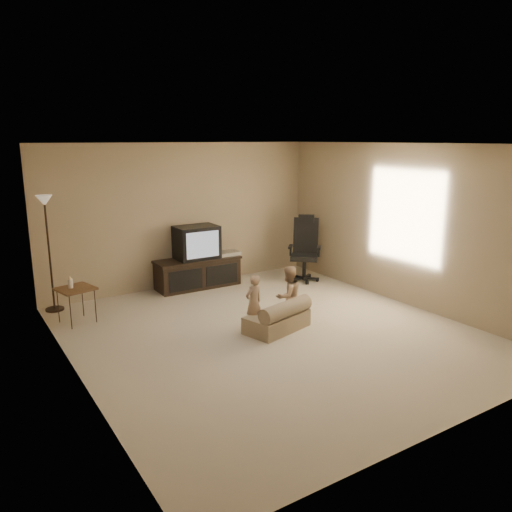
% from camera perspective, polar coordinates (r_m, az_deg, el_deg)
% --- Properties ---
extents(floor, '(5.50, 5.50, 0.00)m').
position_cam_1_polar(floor, '(6.82, 1.74, -8.81)').
color(floor, '#BAAE94').
rests_on(floor, ground).
extents(room_shell, '(5.50, 5.50, 5.50)m').
position_cam_1_polar(room_shell, '(6.41, 1.83, 3.88)').
color(room_shell, silver).
rests_on(room_shell, floor).
extents(tv_stand, '(1.53, 0.58, 1.09)m').
position_cam_1_polar(tv_stand, '(8.81, -6.69, -0.67)').
color(tv_stand, black).
rests_on(tv_stand, floor).
extents(office_chair, '(0.78, 0.78, 1.20)m').
position_cam_1_polar(office_chair, '(9.23, 5.60, -0.14)').
color(office_chair, black).
rests_on(office_chair, floor).
extents(side_table, '(0.56, 0.56, 0.70)m').
position_cam_1_polar(side_table, '(7.48, -19.99, -3.57)').
color(side_table, brown).
rests_on(side_table, floor).
extents(floor_lamp, '(0.27, 0.27, 1.76)m').
position_cam_1_polar(floor_lamp, '(7.98, -22.79, 3.03)').
color(floor_lamp, black).
rests_on(floor_lamp, floor).
extents(child_sofa, '(1.00, 0.73, 0.44)m').
position_cam_1_polar(child_sofa, '(6.85, 2.67, -7.10)').
color(child_sofa, gray).
rests_on(child_sofa, floor).
extents(toddler_left, '(0.32, 0.26, 0.78)m').
position_cam_1_polar(toddler_left, '(6.82, -0.26, -5.32)').
color(toddler_left, tan).
rests_on(toddler_left, floor).
extents(toddler_right, '(0.44, 0.27, 0.86)m').
position_cam_1_polar(toddler_right, '(6.97, 3.71, -4.58)').
color(toddler_right, tan).
rests_on(toddler_right, floor).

